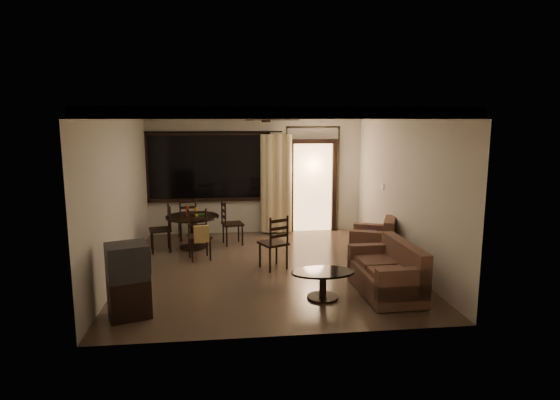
{
  "coord_description": "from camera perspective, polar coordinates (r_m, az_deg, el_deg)",
  "views": [
    {
      "loc": [
        -0.72,
        -8.14,
        2.66
      ],
      "look_at": [
        0.27,
        0.2,
        1.21
      ],
      "focal_mm": 30.0,
      "sensor_mm": 36.0,
      "label": 1
    }
  ],
  "objects": [
    {
      "name": "dining_chair_south",
      "position": [
        9.12,
        -9.75,
        -5.28
      ],
      "size": [
        0.5,
        0.54,
        0.95
      ],
      "rotation": [
        0.0,
        0.0,
        0.22
      ],
      "color": "black",
      "rests_on": "ground"
    },
    {
      "name": "coffee_table",
      "position": [
        7.13,
        5.25,
        -9.71
      ],
      "size": [
        0.96,
        0.58,
        0.42
      ],
      "rotation": [
        0.0,
        0.0,
        0.06
      ],
      "color": "black",
      "rests_on": "ground"
    },
    {
      "name": "side_chair",
      "position": [
        8.45,
        -0.78,
        -6.44
      ],
      "size": [
        0.58,
        0.58,
        0.99
      ],
      "rotation": [
        0.0,
        0.0,
        3.59
      ],
      "color": "black",
      "rests_on": "ground"
    },
    {
      "name": "tv_cabinet",
      "position": [
        6.73,
        -18.0,
        -9.3
      ],
      "size": [
        0.66,
        0.63,
        1.02
      ],
      "rotation": [
        0.0,
        0.0,
        0.34
      ],
      "color": "black",
      "rests_on": "ground"
    },
    {
      "name": "dining_table",
      "position": [
        9.89,
        -10.6,
        -2.72
      ],
      "size": [
        1.09,
        1.09,
        0.9
      ],
      "rotation": [
        0.0,
        0.0,
        0.22
      ],
      "color": "black",
      "rests_on": "ground"
    },
    {
      "name": "dining_chair_east",
      "position": [
        10.1,
        -5.86,
        -3.85
      ],
      "size": [
        0.5,
        0.5,
        0.95
      ],
      "rotation": [
        0.0,
        0.0,
        1.79
      ],
      "color": "black",
      "rests_on": "ground"
    },
    {
      "name": "dining_chair_west",
      "position": [
        9.84,
        -14.27,
        -4.47
      ],
      "size": [
        0.5,
        0.5,
        0.95
      ],
      "rotation": [
        0.0,
        0.0,
        -1.35
      ],
      "color": "black",
      "rests_on": "ground"
    },
    {
      "name": "sofa",
      "position": [
        7.46,
        13.16,
        -8.78
      ],
      "size": [
        0.82,
        1.49,
        0.78
      ],
      "rotation": [
        0.0,
        0.0,
        0.03
      ],
      "color": "#3E281D",
      "rests_on": "ground"
    },
    {
      "name": "room_shell",
      "position": [
        10.04,
        0.8,
        5.08
      ],
      "size": [
        5.5,
        6.7,
        5.5
      ],
      "color": "beige",
      "rests_on": "ground"
    },
    {
      "name": "dining_chair_north",
      "position": [
        10.71,
        -11.2,
        -3.2
      ],
      "size": [
        0.5,
        0.5,
        0.95
      ],
      "rotation": [
        0.0,
        0.0,
        3.36
      ],
      "color": "black",
      "rests_on": "ground"
    },
    {
      "name": "armchair",
      "position": [
        9.12,
        11.54,
        -5.18
      ],
      "size": [
        1.04,
        1.04,
        0.8
      ],
      "rotation": [
        0.0,
        0.0,
        -0.39
      ],
      "color": "#3E281D",
      "rests_on": "ground"
    },
    {
      "name": "ground",
      "position": [
        8.6,
        -1.63,
        -8.21
      ],
      "size": [
        5.5,
        5.5,
        0.0
      ],
      "primitive_type": "plane",
      "color": "#7F6651",
      "rests_on": "ground"
    }
  ]
}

